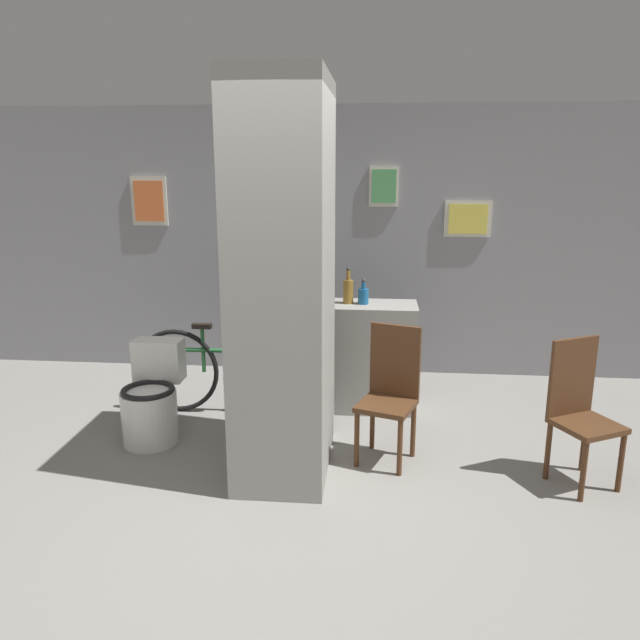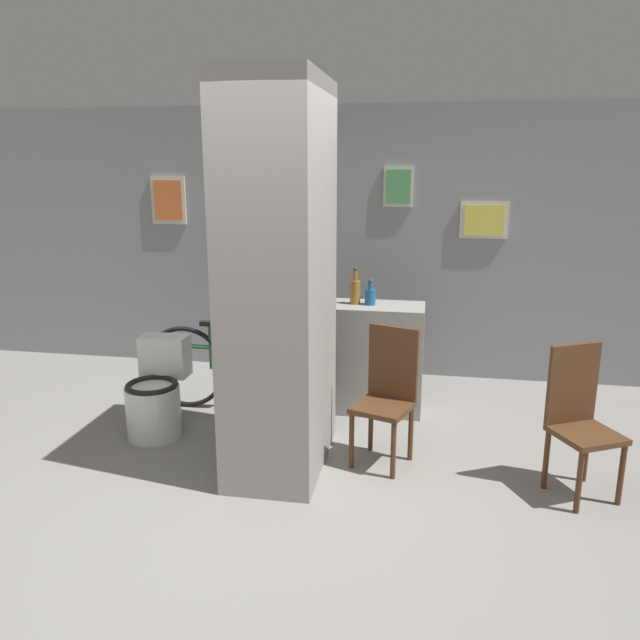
{
  "view_description": "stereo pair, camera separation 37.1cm",
  "coord_description": "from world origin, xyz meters",
  "px_view_note": "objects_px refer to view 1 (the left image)",
  "views": [
    {
      "loc": [
        0.65,
        -3.47,
        2.08
      ],
      "look_at": [
        0.24,
        0.93,
        0.95
      ],
      "focal_mm": 35.0,
      "sensor_mm": 36.0,
      "label": 1
    },
    {
      "loc": [
        1.02,
        -3.42,
        2.08
      ],
      "look_at": [
        0.24,
        0.93,
        0.95
      ],
      "focal_mm": 35.0,
      "sensor_mm": 36.0,
      "label": 2
    }
  ],
  "objects_px": {
    "toilet": "(152,401)",
    "chair_near_pillar": "(390,390)",
    "bicycle": "(232,371)",
    "bottle_tall": "(348,290)",
    "chair_by_doorway": "(580,408)"
  },
  "relations": [
    {
      "from": "toilet",
      "to": "chair_near_pillar",
      "type": "xyz_separation_m",
      "value": [
        1.8,
        -0.14,
        0.21
      ]
    },
    {
      "from": "bicycle",
      "to": "toilet",
      "type": "bearing_deg",
      "value": -131.91
    },
    {
      "from": "chair_near_pillar",
      "to": "bottle_tall",
      "type": "xyz_separation_m",
      "value": [
        -0.35,
        0.95,
        0.52
      ]
    },
    {
      "from": "chair_by_doorway",
      "to": "bottle_tall",
      "type": "bearing_deg",
      "value": 115.72
    },
    {
      "from": "toilet",
      "to": "chair_by_doorway",
      "type": "distance_m",
      "value": 3.06
    },
    {
      "from": "chair_near_pillar",
      "to": "bicycle",
      "type": "xyz_separation_m",
      "value": [
        -1.3,
        0.69,
        -0.14
      ]
    },
    {
      "from": "bottle_tall",
      "to": "chair_near_pillar",
      "type": "bearing_deg",
      "value": -69.88
    },
    {
      "from": "toilet",
      "to": "chair_near_pillar",
      "type": "distance_m",
      "value": 1.82
    },
    {
      "from": "toilet",
      "to": "chair_by_doorway",
      "type": "relative_size",
      "value": 0.76
    },
    {
      "from": "toilet",
      "to": "bottle_tall",
      "type": "height_order",
      "value": "bottle_tall"
    },
    {
      "from": "bicycle",
      "to": "bottle_tall",
      "type": "bearing_deg",
      "value": 15.32
    },
    {
      "from": "chair_near_pillar",
      "to": "chair_by_doorway",
      "type": "height_order",
      "value": "same"
    },
    {
      "from": "chair_near_pillar",
      "to": "bottle_tall",
      "type": "bearing_deg",
      "value": 129.75
    },
    {
      "from": "chair_near_pillar",
      "to": "chair_by_doorway",
      "type": "bearing_deg",
      "value": 9.3
    },
    {
      "from": "chair_near_pillar",
      "to": "chair_by_doorway",
      "type": "distance_m",
      "value": 1.25
    }
  ]
}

